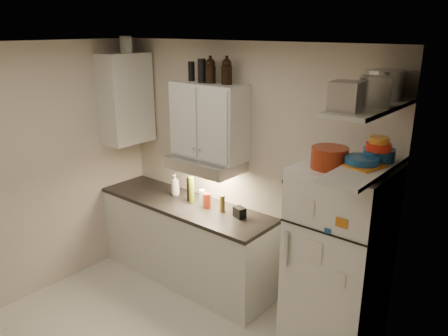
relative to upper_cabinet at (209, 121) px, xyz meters
The scene contains 35 objects.
ceiling 1.58m from the upper_cabinet, 77.33° to the right, with size 3.20×3.00×0.02m, color white.
back_wall 0.63m from the upper_cabinet, 30.26° to the left, with size 3.20×0.02×2.60m, color beige.
left_wall 1.94m from the upper_cabinet, 134.46° to the right, with size 0.02×3.00×2.60m, color beige.
right_wall 2.39m from the upper_cabinet, 34.95° to the right, with size 0.02×3.00×2.60m, color beige.
base_cabinet 1.41m from the upper_cabinet, 151.63° to the right, with size 2.10×0.60×0.88m, color silver.
countertop 0.97m from the upper_cabinet, 151.63° to the right, with size 2.10×0.62×0.04m, color black.
upper_cabinet is the anchor object (origin of this frame).
side_cabinet 1.15m from the upper_cabinet, behind, with size 0.33×0.55×1.00m, color silver.
range_hood 0.44m from the upper_cabinet, 90.00° to the right, with size 0.76×0.46×0.12m, color silver.
fridge 1.84m from the upper_cabinet, ahead, with size 0.70×0.68×1.70m, color white.
shelf_hi 1.82m from the upper_cabinet, 10.05° to the right, with size 0.30×0.95×0.03m, color silver.
shelf_lo 1.78m from the upper_cabinet, 10.05° to the right, with size 0.30×0.95×0.03m, color silver.
knife_strip 1.13m from the upper_cabinet, ahead, with size 0.42×0.02×0.03m, color black.
dutch_oven 1.48m from the upper_cabinet, 10.95° to the right, with size 0.28×0.28×0.16m, color #972C11.
book_stack 1.78m from the upper_cabinet, ahead, with size 0.21×0.26×0.09m, color #C96F19.
spice_jar 1.67m from the upper_cabinet, ahead, with size 0.05×0.05×0.09m, color silver.
stock_pot 1.77m from the upper_cabinet, ahead, with size 0.29×0.29×0.21m, color silver.
tin_a 1.88m from the upper_cabinet, 10.99° to the right, with size 0.20×0.18×0.20m, color #AAAAAD.
tin_b 1.87m from the upper_cabinet, 19.90° to the right, with size 0.18×0.18×0.18m, color #AAAAAD.
bowl_teal 1.76m from the upper_cabinet, ahead, with size 0.23×0.23×0.09m, color #184D87.
bowl_orange 1.78m from the upper_cabinet, ahead, with size 0.18×0.18×0.05m, color red.
bowl_yellow 1.78m from the upper_cabinet, ahead, with size 0.14×0.14×0.05m, color orange.
plates 1.73m from the upper_cabinet, ahead, with size 0.24×0.24×0.06m, color #184D87.
growler_a 0.50m from the upper_cabinet, ahead, with size 0.10×0.10×0.24m, color black, non-canonical shape.
growler_b 0.54m from the upper_cabinet, ahead, with size 0.10×0.10×0.25m, color black, non-canonical shape.
thermos_a 0.49m from the upper_cabinet, 157.03° to the right, with size 0.08×0.08×0.23m, color black.
thermos_b 0.53m from the upper_cabinet, behind, with size 0.07×0.07×0.19m, color black.
side_jar 1.31m from the upper_cabinet, behind, with size 0.13×0.13×0.18m, color silver.
soap_bottle 0.90m from the upper_cabinet, behind, with size 0.11×0.11×0.28m, color silver.
pepper_mill 0.85m from the upper_cabinet, 16.11° to the right, with size 0.05×0.05×0.18m, color brown.
oil_bottle 0.78m from the upper_cabinet, 150.94° to the right, with size 0.06×0.06×0.29m, color #5C731C.
vinegar_bottle 0.81m from the upper_cabinet, 165.02° to the right, with size 0.06×0.06×0.27m, color black.
clear_bottle 0.82m from the upper_cabinet, 114.56° to the right, with size 0.06×0.06×0.18m, color silver.
red_jar 0.83m from the upper_cabinet, 67.86° to the right, with size 0.08×0.08×0.16m, color #972C11.
caddy 0.96m from the upper_cabinet, ahead, with size 0.12×0.09×0.10m, color black.
Camera 1 is at (2.55, -1.89, 2.72)m, focal length 35.00 mm.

